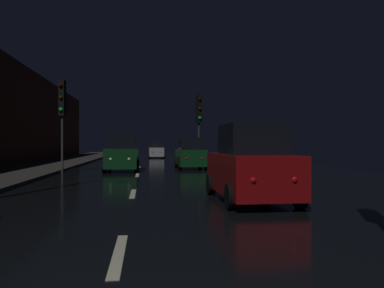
# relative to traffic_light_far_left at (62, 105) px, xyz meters

# --- Properties ---
(ground) EXTENTS (25.04, 84.00, 0.02)m
(ground) POSITION_rel_traffic_light_far_left_xyz_m (4.02, 5.40, -3.61)
(ground) COLOR black
(sidewalk_left) EXTENTS (4.40, 84.00, 0.15)m
(sidewalk_left) POSITION_rel_traffic_light_far_left_xyz_m (-2.30, 5.40, -3.53)
(sidewalk_left) COLOR #33302D
(sidewalk_left) RESTS_ON ground
(lane_centerline) EXTENTS (0.16, 22.66, 0.01)m
(lane_centerline) POSITION_rel_traffic_light_far_left_xyz_m (4.02, -5.79, -3.60)
(lane_centerline) COLOR beige
(lane_centerline) RESTS_ON ground
(traffic_light_far_left) EXTENTS (0.36, 0.48, 4.95)m
(traffic_light_far_left) POSITION_rel_traffic_light_far_left_xyz_m (0.00, 0.00, 0.00)
(traffic_light_far_left) COLOR #38383A
(traffic_light_far_left) RESTS_ON ground
(traffic_light_far_right) EXTENTS (0.38, 0.49, 4.89)m
(traffic_light_far_right) POSITION_rel_traffic_light_far_left_xyz_m (8.05, 4.81, -0.05)
(traffic_light_far_right) COLOR #38383A
(traffic_light_far_right) RESTS_ON ground
(car_approaching_headlights) EXTENTS (1.91, 4.15, 2.09)m
(car_approaching_headlights) POSITION_rel_traffic_light_far_left_xyz_m (3.10, 1.19, -2.65)
(car_approaching_headlights) COLOR #0F3819
(car_approaching_headlights) RESTS_ON ground
(car_distant_taillights) EXTENTS (1.72, 3.71, 1.87)m
(car_distant_taillights) POSITION_rel_traffic_light_far_left_xyz_m (5.64, 21.47, -2.75)
(car_distant_taillights) COLOR #A5A8AD
(car_distant_taillights) RESTS_ON ground
(car_parked_right_far) EXTENTS (1.79, 3.87, 1.95)m
(car_parked_right_far) POSITION_rel_traffic_light_far_left_xyz_m (7.25, 2.80, -2.71)
(car_parked_right_far) COLOR #0F3819
(car_parked_right_far) RESTS_ON ground
(car_parked_right_near) EXTENTS (1.91, 4.13, 2.08)m
(car_parked_right_near) POSITION_rel_traffic_light_far_left_xyz_m (7.25, -11.27, -2.65)
(car_parked_right_near) COLOR maroon
(car_parked_right_near) RESTS_ON ground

